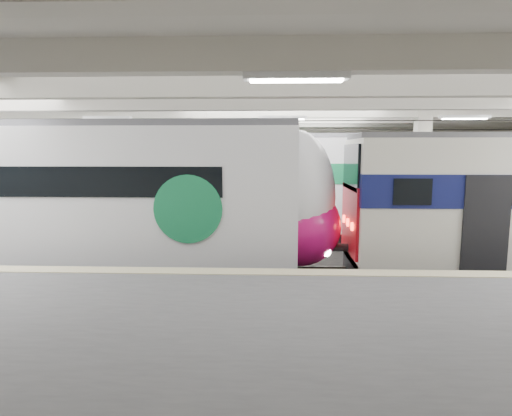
{
  "coord_description": "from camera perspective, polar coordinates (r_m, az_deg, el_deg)",
  "views": [
    {
      "loc": [
        -0.35,
        -12.67,
        3.84
      ],
      "look_at": [
        -0.88,
        1.0,
        2.0
      ],
      "focal_mm": 30.0,
      "sensor_mm": 36.0,
      "label": 1
    }
  ],
  "objects": [
    {
      "name": "station_hall",
      "position": [
        10.96,
        4.08,
        4.53
      ],
      "size": [
        36.0,
        24.0,
        5.75
      ],
      "color": "black",
      "rests_on": "ground"
    },
    {
      "name": "modern_emu",
      "position": [
        13.59,
        -17.85,
        0.8
      ],
      "size": [
        14.67,
        3.03,
        4.69
      ],
      "color": "white",
      "rests_on": "ground"
    },
    {
      "name": "far_train",
      "position": [
        18.49,
        -7.3,
        2.94
      ],
      "size": [
        14.31,
        3.36,
        4.53
      ],
      "rotation": [
        0.0,
        0.0,
        0.03
      ],
      "color": "white",
      "rests_on": "ground"
    }
  ]
}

